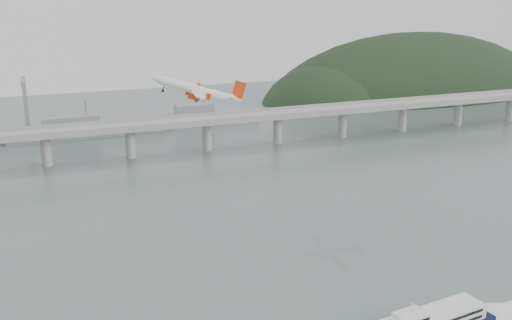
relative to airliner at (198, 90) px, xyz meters
name	(u,v)px	position (x,y,z in m)	size (l,w,h in m)	color
ground	(311,301)	(22.39, -60.98, -65.43)	(900.00, 900.00, 0.00)	#566363
bridge	(175,127)	(21.23, 139.02, -47.78)	(800.00, 22.00, 23.90)	gray
headland	(423,111)	(307.56, 270.77, -84.77)	(365.00, 155.00, 156.00)	black
airliner	(198,90)	(0.00, 0.00, 0.00)	(38.47, 35.10, 14.39)	white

